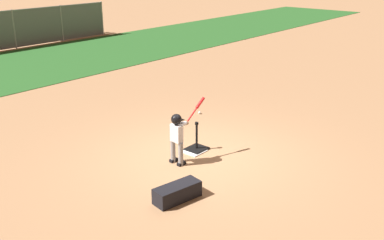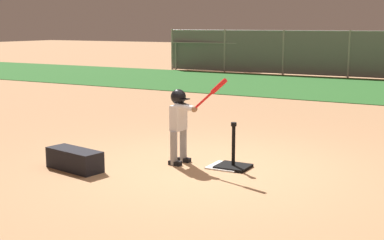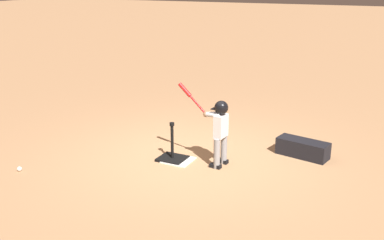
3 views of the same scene
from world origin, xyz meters
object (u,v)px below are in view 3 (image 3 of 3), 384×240
at_px(batting_tee, 172,155).
at_px(equipment_bag, 303,148).
at_px(baseball, 19,169).
at_px(batter_child, 219,125).

bearing_deg(batting_tee, equipment_bag, -149.28).
bearing_deg(batting_tee, baseball, 37.66).
relative_size(batting_tee, baseball, 8.56).
bearing_deg(batter_child, batting_tee, 10.46).
xyz_separation_m(batting_tee, baseball, (1.87, 1.44, -0.05)).
relative_size(batter_child, baseball, 16.83).
distance_m(batting_tee, batter_child, 0.96).
relative_size(batting_tee, equipment_bag, 0.75).
xyz_separation_m(batter_child, equipment_bag, (-1.10, -0.96, -0.53)).
relative_size(baseball, equipment_bag, 0.09).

